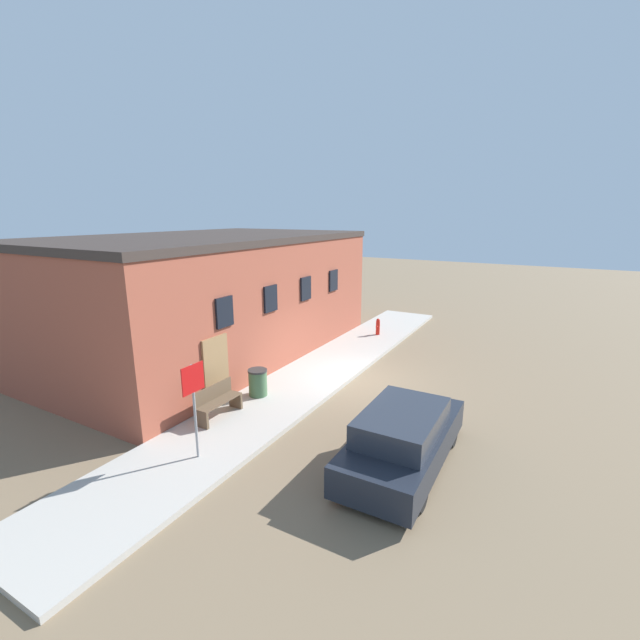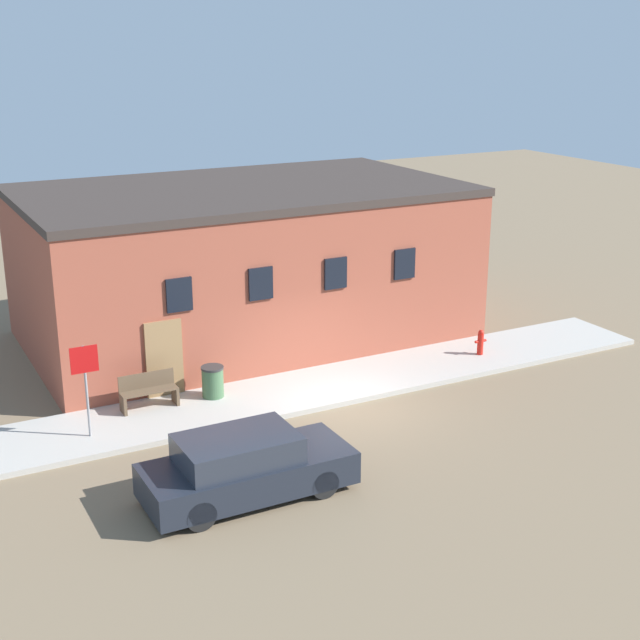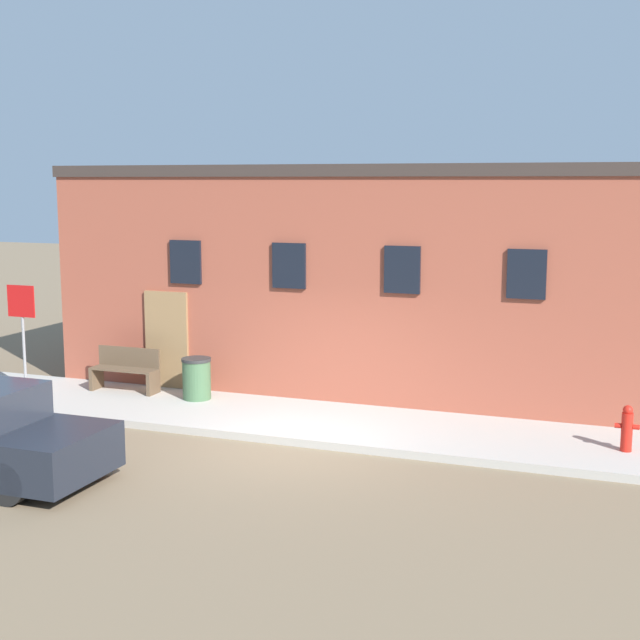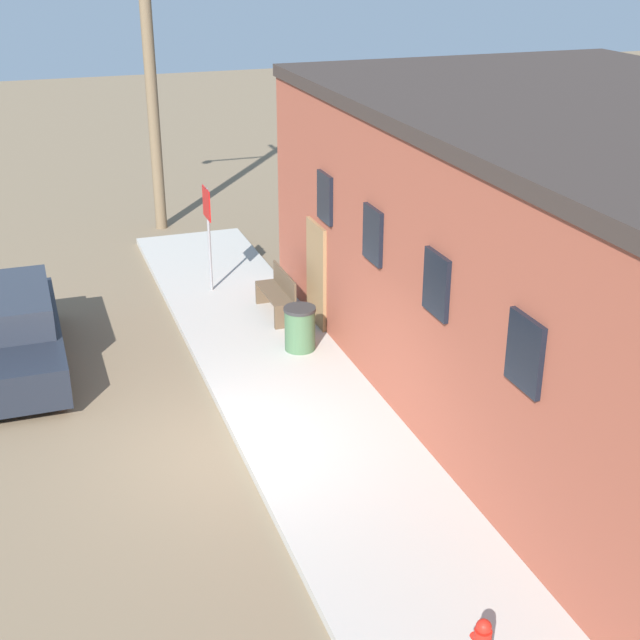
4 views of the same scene
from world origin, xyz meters
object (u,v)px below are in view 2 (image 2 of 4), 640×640
fire_hydrant (480,342)px  parked_car (245,467)px  stop_sign (85,374)px  bench (148,391)px  trash_bin (213,381)px

fire_hydrant → parked_car: 10.46m
stop_sign → parked_car: stop_sign is taller
bench → parked_car: bearing=-85.0°
fire_hydrant → trash_bin: 8.26m
stop_sign → bench: (1.76, 0.99, -1.14)m
parked_car → fire_hydrant: bearing=24.8°
bench → fire_hydrant: bearing=-4.5°
fire_hydrant → stop_sign: stop_sign is taller
bench → trash_bin: (1.71, -0.09, -0.02)m
trash_bin → stop_sign: bearing=-165.4°
fire_hydrant → stop_sign: (-11.71, -0.20, 1.20)m
trash_bin → fire_hydrant: bearing=-4.9°
stop_sign → parked_car: (2.22, -4.18, -1.04)m
fire_hydrant → trash_bin: trash_bin is taller
stop_sign → trash_bin: 3.78m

